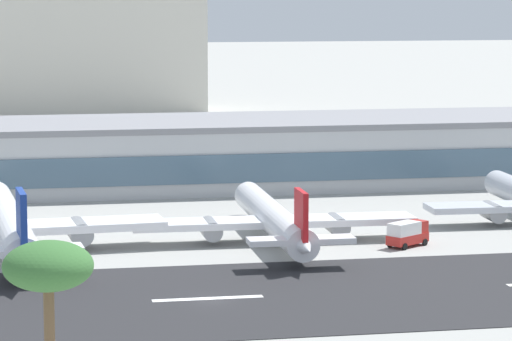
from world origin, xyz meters
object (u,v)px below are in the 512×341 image
(terminal_building, at_px, (218,152))
(distant_hotel_block, at_px, (8,23))
(airliner_red_tail_gate_1, at_px, (275,221))
(service_box_truck_1, at_px, (408,233))
(airliner_navy_tail_gate_0, at_px, (9,227))
(palm_tree_2, at_px, (48,272))

(terminal_building, bearing_deg, distant_hotel_block, 103.08)
(terminal_building, distance_m, distant_hotel_block, 149.24)
(terminal_building, height_order, airliner_red_tail_gate_1, terminal_building)
(service_box_truck_1, bearing_deg, airliner_red_tail_gate_1, 126.80)
(distant_hotel_block, distance_m, airliner_navy_tail_gate_0, 199.15)
(airliner_navy_tail_gate_0, xyz_separation_m, palm_tree_2, (2.20, -79.01, 10.77))
(airliner_navy_tail_gate_0, distance_m, airliner_red_tail_gate_1, 34.22)
(terminal_building, distance_m, airliner_red_tail_gate_1, 53.15)
(distant_hotel_block, relative_size, airliner_navy_tail_gate_0, 2.02)
(airliner_navy_tail_gate_0, distance_m, service_box_truck_1, 50.76)
(airliner_navy_tail_gate_0, bearing_deg, terminal_building, -37.26)
(distant_hotel_block, height_order, airliner_navy_tail_gate_0, distant_hotel_block)
(airliner_navy_tail_gate_0, height_order, service_box_truck_1, airliner_navy_tail_gate_0)
(airliner_red_tail_gate_1, height_order, palm_tree_2, palm_tree_2)
(terminal_building, distance_m, palm_tree_2, 137.15)
(airliner_red_tail_gate_1, bearing_deg, palm_tree_2, 159.23)
(airliner_navy_tail_gate_0, bearing_deg, distant_hotel_block, -4.53)
(distant_hotel_block, height_order, airliner_red_tail_gate_1, distant_hotel_block)
(terminal_building, bearing_deg, palm_tree_2, -103.97)
(distant_hotel_block, distance_m, airliner_red_tail_gate_1, 201.08)
(service_box_truck_1, relative_size, palm_tree_2, 0.39)
(distant_hotel_block, bearing_deg, palm_tree_2, -89.90)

